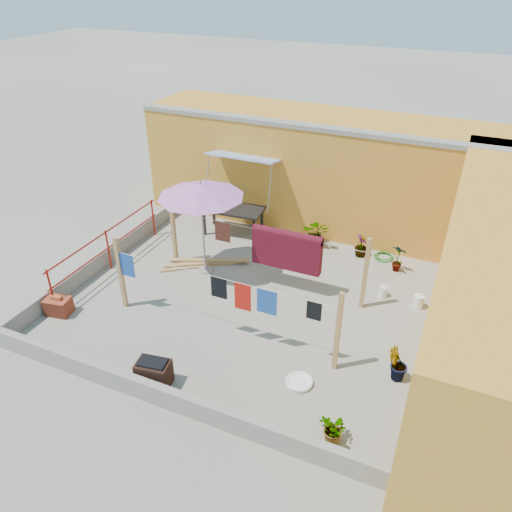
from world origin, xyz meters
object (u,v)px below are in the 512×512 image
object	(u,v)px
white_basin	(299,382)
plant_back_a	(316,233)
outdoor_table	(233,210)
green_hose	(384,257)
brick_stack	(58,306)
water_jug_a	(383,291)
water_jug_b	(418,301)
patio_umbrella	(201,191)
brazier	(154,373)

from	to	relation	value
white_basin	plant_back_a	xyz separation A→B (m)	(-1.39, 5.18, 0.36)
outdoor_table	white_basin	distance (m)	6.25
green_hose	brick_stack	bearing A→B (deg)	-138.84
water_jug_a	plant_back_a	size ratio (longest dim) A/B	0.38
white_basin	plant_back_a	bearing A→B (deg)	104.98
brick_stack	water_jug_b	size ratio (longest dim) A/B	1.63
green_hose	plant_back_a	bearing A→B (deg)	-176.59
patio_umbrella	water_jug_b	size ratio (longest dim) A/B	6.78
water_jug_a	white_basin	bearing A→B (deg)	-103.64
brick_stack	plant_back_a	bearing A→B (deg)	50.91
white_basin	water_jug_a	size ratio (longest dim) A/B	1.72
patio_umbrella	water_jug_a	xyz separation A→B (m)	(4.40, 0.75, -2.11)
brazier	white_basin	bearing A→B (deg)	23.84
outdoor_table	green_hose	distance (m)	4.39
brick_stack	white_basin	world-z (taller)	brick_stack
brazier	water_jug_b	xyz separation A→B (m)	(4.18, 4.50, -0.11)
brick_stack	green_hose	world-z (taller)	brick_stack
green_hose	plant_back_a	size ratio (longest dim) A/B	0.64
outdoor_table	brick_stack	world-z (taller)	outdoor_table
brazier	water_jug_a	size ratio (longest dim) A/B	2.21
water_jug_a	plant_back_a	distance (m)	2.81
brick_stack	water_jug_a	bearing A→B (deg)	29.12
brick_stack	white_basin	distance (m)	5.72
patio_umbrella	white_basin	size ratio (longest dim) A/B	4.74
brick_stack	water_jug_b	world-z (taller)	brick_stack
patio_umbrella	water_jug_a	bearing A→B (deg)	9.70
brick_stack	green_hose	bearing A→B (deg)	41.16
water_jug_a	water_jug_b	xyz separation A→B (m)	(0.83, -0.11, 0.03)
white_basin	water_jug_b	distance (m)	3.79
brazier	green_hose	world-z (taller)	brazier
brick_stack	green_hose	size ratio (longest dim) A/B	1.16
green_hose	white_basin	bearing A→B (deg)	-95.51
brazier	water_jug_b	size ratio (longest dim) A/B	1.83
water_jug_b	brazier	bearing A→B (deg)	-132.90
brazier	white_basin	xyz separation A→B (m)	(2.50, 1.10, -0.22)
brick_stack	brazier	distance (m)	3.36
patio_umbrella	green_hose	xyz separation A→B (m)	(4.06, 2.54, -2.21)
white_basin	water_jug_a	bearing A→B (deg)	76.36
white_basin	patio_umbrella	bearing A→B (deg)	142.17
plant_back_a	white_basin	bearing A→B (deg)	-75.02
outdoor_table	brazier	xyz separation A→B (m)	(1.31, -6.01, -0.46)
outdoor_table	white_basin	bearing A→B (deg)	-52.16
white_basin	green_hose	world-z (taller)	white_basin
outdoor_table	water_jug_b	size ratio (longest dim) A/B	4.86
brazier	water_jug_b	distance (m)	6.14
white_basin	water_jug_b	world-z (taller)	water_jug_b
outdoor_table	water_jug_b	distance (m)	5.72
patio_umbrella	brazier	distance (m)	4.46
outdoor_table	brazier	bearing A→B (deg)	-77.71
water_jug_a	green_hose	bearing A→B (deg)	100.82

